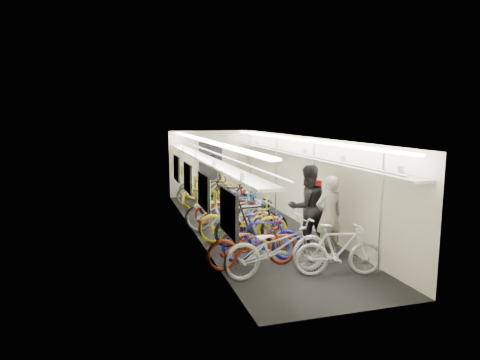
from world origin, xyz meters
TOP-DOWN VIEW (x-y plane):
  - train_car_shell at (-0.36, 0.71)m, footprint 10.00×10.00m
  - bicycle_0 at (-0.56, -3.23)m, footprint 2.14×0.91m
  - bicycle_1 at (-0.56, -2.44)m, footprint 1.72×0.70m
  - bicycle_2 at (-0.85, -2.72)m, footprint 1.87×0.68m
  - bicycle_3 at (-0.41, -1.29)m, footprint 1.84×0.63m
  - bicycle_4 at (-0.61, -1.21)m, footprint 2.19×1.43m
  - bicycle_5 at (-0.45, -0.84)m, footprint 1.66×0.49m
  - bicycle_6 at (-0.72, -0.14)m, footprint 2.25×1.56m
  - bicycle_7 at (-0.18, 0.25)m, footprint 1.67×0.51m
  - bicycle_8 at (-0.47, 0.83)m, footprint 1.82×0.75m
  - bicycle_9 at (-0.24, 1.51)m, footprint 1.85×0.97m
  - bicycle_10 at (-0.44, 3.14)m, footprint 2.27×1.59m
  - bicycle_11 at (0.54, -3.58)m, footprint 1.72×0.82m
  - bicycle_12 at (-0.53, 2.89)m, footprint 2.21×1.41m
  - bicycle_14 at (-0.37, 4.32)m, footprint 1.92×1.02m
  - passenger_near at (0.92, -2.45)m, footprint 0.66×0.47m
  - passenger_mid at (0.71, -1.85)m, footprint 0.95×0.76m
  - backpack at (1.05, -1.54)m, footprint 0.29×0.23m

SIDE VIEW (x-z plane):
  - bicycle_8 at x=-0.47m, z-range 0.00..0.94m
  - bicycle_14 at x=-0.37m, z-range 0.00..0.96m
  - bicycle_2 at x=-0.85m, z-range 0.00..0.98m
  - bicycle_7 at x=-0.18m, z-range 0.00..0.99m
  - bicycle_11 at x=0.54m, z-range 0.00..0.99m
  - bicycle_5 at x=-0.45m, z-range 0.00..1.00m
  - bicycle_1 at x=-0.56m, z-range 0.00..1.00m
  - bicycle_9 at x=-0.24m, z-range 0.00..1.07m
  - bicycle_4 at x=-0.61m, z-range 0.00..1.09m
  - bicycle_3 at x=-0.41m, z-range 0.00..1.09m
  - bicycle_0 at x=-0.56m, z-range 0.00..1.09m
  - bicycle_12 at x=-0.53m, z-range 0.00..1.10m
  - bicycle_6 at x=-0.72m, z-range 0.00..1.12m
  - bicycle_10 at x=-0.44m, z-range 0.00..1.13m
  - passenger_near at x=0.92m, z-range 0.00..1.71m
  - passenger_mid at x=0.71m, z-range 0.00..1.88m
  - backpack at x=1.05m, z-range 1.09..1.47m
  - train_car_shell at x=-0.36m, z-range -3.34..6.66m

